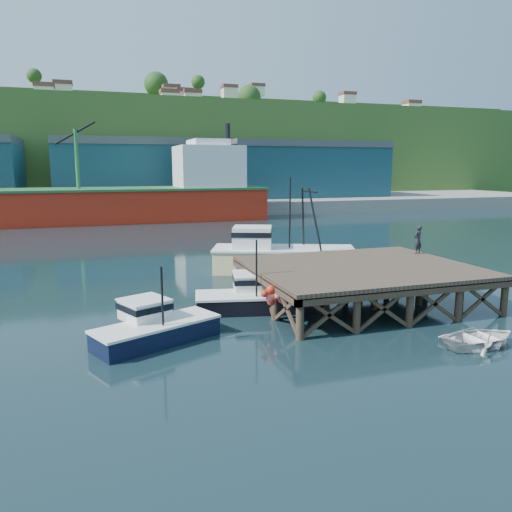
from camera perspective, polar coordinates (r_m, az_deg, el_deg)
name	(u,v)px	position (r m, az deg, el deg)	size (l,w,h in m)	color
ground	(268,311)	(26.79, 1.38, -6.26)	(300.00, 300.00, 0.00)	black
wharf	(362,269)	(28.45, 12.01, -1.48)	(12.00, 10.00, 2.62)	brown
far_quay	(139,203)	(94.79, -13.20, 5.94)	(160.00, 40.00, 2.00)	gray
warehouse_mid	(141,173)	(89.59, -13.03, 9.24)	(28.00, 16.00, 9.00)	#194854
warehouse_right	(300,172)	(97.22, 5.09, 9.52)	(30.00, 16.00, 9.00)	#194854
cargo_ship	(91,198)	(72.29, -18.32, 6.29)	(55.50, 10.00, 13.75)	red
hillside	(125,152)	(124.51, -14.73, 11.44)	(220.00, 50.00, 22.00)	#2D511E
boat_navy	(154,326)	(22.52, -11.63, -7.83)	(5.89, 4.17, 3.47)	black
boat_black	(255,296)	(26.90, -0.14, -4.60)	(6.66, 5.53, 3.91)	black
trawler	(281,253)	(36.33, 2.83, 0.40)	(10.85, 7.12, 6.85)	#EFE89A
dinghy	(481,338)	(23.63, 24.32, -8.53)	(2.53, 3.54, 0.73)	silver
dockworker	(418,240)	(33.23, 18.01, 1.80)	(0.66, 0.43, 1.80)	black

